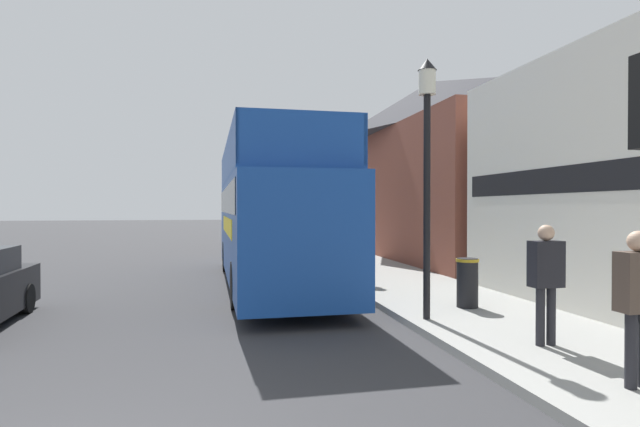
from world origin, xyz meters
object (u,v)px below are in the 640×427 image
Objects in this scene: pedestrian_nearest at (638,293)px; litter_bin at (467,281)px; tour_bus at (270,220)px; pedestrian_second at (546,273)px; lamp_post_nearest at (427,140)px; parked_car_ahead_of_bus at (270,242)px; lamp_post_second at (333,164)px.

pedestrian_nearest is 4.76m from litter_bin.
tour_bus reaches higher than litter_bin.
pedestrian_second is at bearing -95.25° from litter_bin.
pedestrian_second is at bearing -63.36° from lamp_post_nearest.
litter_bin is (0.39, 4.71, -0.55)m from pedestrian_nearest.
lamp_post_nearest is 3.20m from litter_bin.
parked_car_ahead_of_bus reaches higher than litter_bin.
parked_car_ahead_of_bus is at bearing 103.00° from litter_bin.
lamp_post_nearest is at bearing -81.68° from parked_car_ahead_of_bus.
parked_car_ahead_of_bus is at bearing 96.72° from lamp_post_nearest.
lamp_post_second reaches higher than litter_bin.
lamp_post_nearest is 7.59m from lamp_post_second.
tour_bus is at bearing -94.37° from parked_car_ahead_of_bus.
parked_car_ahead_of_bus is 0.95× the size of lamp_post_nearest.
litter_bin is (1.31, -6.72, -3.03)m from lamp_post_second.
tour_bus is 7.61m from parked_car_ahead_of_bus.
parked_car_ahead_of_bus is at bearing 98.22° from pedestrian_nearest.
lamp_post_nearest reaches higher than tour_bus.
lamp_post_nearest is at bearing -89.91° from lamp_post_second.
tour_bus is 2.14× the size of lamp_post_second.
lamp_post_second reaches higher than pedestrian_second.
parked_car_ahead_of_bus is (0.78, 7.48, -1.16)m from tour_bus.
litter_bin is at bearing 84.75° from pedestrian_second.
tour_bus is 6.18m from litter_bin.
parked_car_ahead_of_bus is at bearing 105.37° from lamp_post_second.
lamp_post_second is 7.49m from litter_bin.
pedestrian_nearest is 0.37× the size of lamp_post_nearest.
pedestrian_second is at bearing 86.27° from pedestrian_nearest.
pedestrian_nearest is (2.46, -17.06, 0.52)m from parked_car_ahead_of_bus.
tour_bus is at bearing 108.73° from pedestrian_nearest.
lamp_post_second is (2.33, 1.86, 1.84)m from tour_bus.
pedestrian_second is (0.12, 1.81, 0.01)m from pedestrian_nearest.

